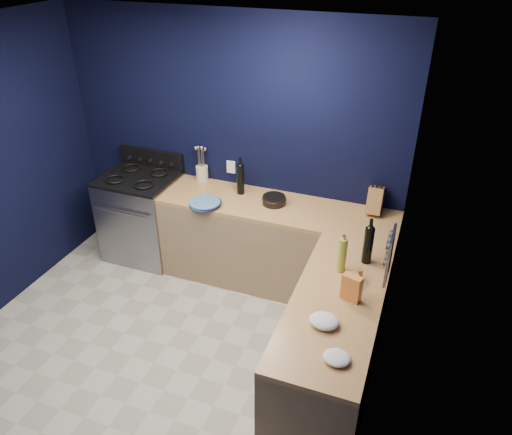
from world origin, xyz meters
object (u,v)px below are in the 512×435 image
at_px(gas_range, 143,218).
at_px(knife_block, 375,200).
at_px(crouton_bag, 352,288).
at_px(plate_stack, 205,204).
at_px(utensil_crock, 202,173).

relative_size(gas_range, knife_block, 3.77).
bearing_deg(knife_block, crouton_bag, -89.04).
height_order(plate_stack, knife_block, knife_block).
relative_size(plate_stack, knife_block, 1.22).
height_order(knife_block, crouton_bag, knife_block).
relative_size(utensil_crock, knife_block, 0.64).
distance_m(plate_stack, knife_block, 1.60).
height_order(gas_range, plate_stack, plate_stack).
bearing_deg(crouton_bag, gas_range, 172.70).
bearing_deg(gas_range, crouton_bag, -24.16).
bearing_deg(plate_stack, utensil_crock, 118.41).
relative_size(gas_range, plate_stack, 3.10).
bearing_deg(utensil_crock, knife_block, -1.16).
relative_size(plate_stack, crouton_bag, 1.45).
bearing_deg(crouton_bag, utensil_crock, 160.11).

